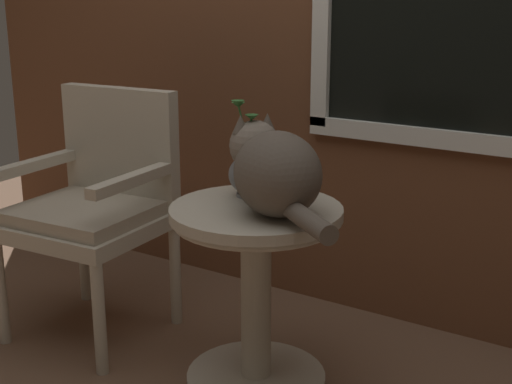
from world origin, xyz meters
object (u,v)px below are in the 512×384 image
cat (274,170)px  wicker_chair (98,199)px  wicker_side_table (256,269)px  pewter_vase_with_ivy (247,168)px

cat → wicker_chair: bearing=176.8°
wicker_side_table → pewter_vase_with_ivy: 0.33m
wicker_side_table → pewter_vase_with_ivy: (-0.09, 0.09, 0.31)m
pewter_vase_with_ivy → wicker_chair: bearing=-174.7°
cat → pewter_vase_with_ivy: 0.20m
wicker_side_table → pewter_vase_with_ivy: size_ratio=1.92×
wicker_side_table → pewter_vase_with_ivy: bearing=136.3°
wicker_chair → pewter_vase_with_ivy: (0.65, 0.06, 0.19)m
wicker_chair → pewter_vase_with_ivy: pewter_vase_with_ivy is taller
wicker_side_table → pewter_vase_with_ivy: pewter_vase_with_ivy is taller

